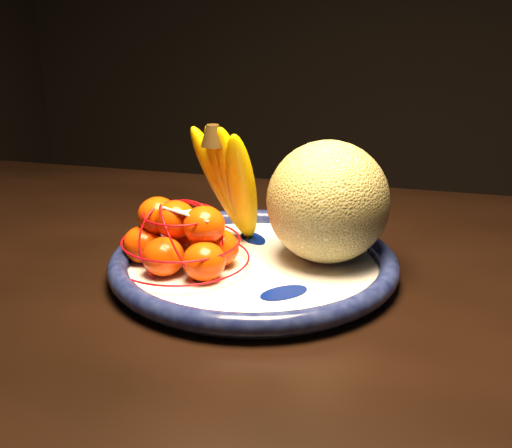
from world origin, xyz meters
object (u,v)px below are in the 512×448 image
(cantaloupe, at_px, (328,202))
(mandarin_bag, at_px, (181,240))
(dining_table, at_px, (251,325))
(banana_bunch, at_px, (232,179))
(fruit_bowl, at_px, (254,264))

(cantaloupe, height_order, mandarin_bag, cantaloupe)
(dining_table, bearing_deg, banana_bunch, 126.60)
(dining_table, height_order, fruit_bowl, fruit_bowl)
(dining_table, xyz_separation_m, mandarin_bag, (-0.08, -0.05, 0.14))
(cantaloupe, height_order, banana_bunch, banana_bunch)
(banana_bunch, bearing_deg, mandarin_bag, -84.91)
(dining_table, distance_m, mandarin_bag, 0.17)
(fruit_bowl, relative_size, mandarin_bag, 1.62)
(fruit_bowl, xyz_separation_m, mandarin_bag, (-0.09, -0.04, 0.04))
(fruit_bowl, relative_size, cantaloupe, 2.36)
(dining_table, bearing_deg, mandarin_bag, -155.05)
(banana_bunch, bearing_deg, cantaloupe, 18.21)
(dining_table, bearing_deg, cantaloupe, 19.45)
(fruit_bowl, bearing_deg, cantaloupe, 28.55)
(dining_table, relative_size, banana_bunch, 8.36)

